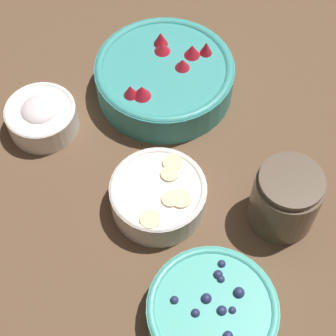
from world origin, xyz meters
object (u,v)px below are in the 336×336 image
(jar_chocolate, at_px, (285,200))
(bowl_strawberries, at_px, (165,75))
(bowl_bananas, at_px, (159,196))
(bowl_cream, at_px, (41,116))
(bowl_blueberries, at_px, (212,312))

(jar_chocolate, bearing_deg, bowl_strawberries, 30.85)
(bowl_bananas, bearing_deg, bowl_cream, 47.62)
(bowl_blueberries, height_order, bowl_bananas, same)
(bowl_bananas, distance_m, jar_chocolate, 0.19)
(bowl_strawberries, height_order, bowl_bananas, bowl_strawberries)
(bowl_blueberries, height_order, jar_chocolate, jar_chocolate)
(bowl_blueberries, relative_size, bowl_bananas, 1.21)
(bowl_blueberries, height_order, bowl_cream, bowl_cream)
(bowl_blueberries, distance_m, bowl_cream, 0.42)
(bowl_bananas, xyz_separation_m, jar_chocolate, (-0.03, -0.18, 0.02))
(bowl_blueberries, bearing_deg, bowl_cream, 34.89)
(bowl_bananas, bearing_deg, bowl_blueberries, -161.71)
(jar_chocolate, bearing_deg, bowl_bananas, 80.64)
(bowl_strawberries, distance_m, jar_chocolate, 0.30)
(bowl_strawberries, bearing_deg, jar_chocolate, -149.15)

